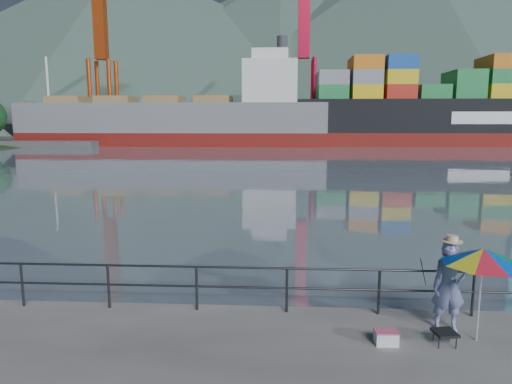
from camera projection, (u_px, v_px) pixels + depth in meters
The scene contains 13 objects.
harbor_water at pixel (279, 134), 136.66m from camera, with size 500.00×280.00×0.00m, color slate.
far_dock at pixel (323, 139), 99.63m from camera, with size 200.00×40.00×0.40m, color #514F4C.
guardrail at pixel (242, 288), 10.07m from camera, with size 22.00×0.06×1.03m.
mountains at pixel (366, 49), 205.61m from camera, with size 600.00×332.80×80.00m.
port_cranes at pixel (440, 57), 87.09m from camera, with size 116.00×28.00×38.40m.
container_stacks at pixel (418, 125), 99.14m from camera, with size 58.00×8.40×7.80m.
fisherman at pixel (449, 287), 9.10m from camera, with size 0.66×0.44×1.82m, color navy.
beach_umbrella at pixel (483, 256), 8.53m from camera, with size 1.80×1.80×1.84m.
folding_stool at pixel (445, 338), 8.61m from camera, with size 0.46×0.46×0.26m.
cooler_bag at pixel (386, 338), 8.62m from camera, with size 0.42×0.28×0.24m, color silver.
fishing_rod at pixel (421, 311), 10.12m from camera, with size 0.02×0.02×1.86m, color black.
bulk_carrier at pixel (185, 120), 79.28m from camera, with size 52.59×9.10×14.50m.
container_ship at pixel (481, 110), 78.70m from camera, with size 59.99×10.00×18.10m.
Camera 1 is at (0.85, -7.87, 4.21)m, focal length 32.00 mm.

